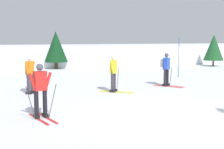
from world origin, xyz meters
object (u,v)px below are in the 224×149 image
object	(u,v)px
skier_blue	(166,68)
trail_marker_pole	(179,57)
skier_orange	(30,74)
skier_yellow	(114,72)
skier_red	(40,89)
conifer_far_centre	(214,47)
conifer_far_right	(56,47)

from	to	relation	value
skier_blue	trail_marker_pole	distance (m)	3.99
skier_orange	trail_marker_pole	bearing A→B (deg)	20.77
skier_yellow	trail_marker_pole	distance (m)	6.91
skier_red	skier_blue	size ratio (longest dim) A/B	1.00
skier_orange	conifer_far_centre	bearing A→B (deg)	31.07
trail_marker_pole	conifer_far_right	xyz separation A→B (m)	(-6.61, 7.72, 0.51)
skier_yellow	conifer_far_centre	xyz separation A→B (m)	(12.27, 10.19, 0.70)
skier_orange	conifer_far_centre	distance (m)	18.64
trail_marker_pole	conifer_far_centre	bearing A→B (deg)	42.31
skier_blue	conifer_far_centre	size ratio (longest dim) A/B	0.63
skier_blue	trail_marker_pole	bearing A→B (deg)	52.08
skier_yellow	conifer_far_right	distance (m)	11.88
skier_orange	trail_marker_pole	distance (m)	9.89
skier_orange	skier_blue	world-z (taller)	same
skier_orange	skier_red	size ratio (longest dim) A/B	1.00
skier_orange	skier_yellow	size ratio (longest dim) A/B	1.00
skier_red	trail_marker_pole	xyz separation A→B (m)	(9.19, 8.04, 0.33)
skier_orange	conifer_far_right	distance (m)	11.56
skier_yellow	skier_blue	bearing A→B (deg)	16.90
skier_yellow	conifer_far_centre	bearing A→B (deg)	39.71
trail_marker_pole	conifer_far_centre	distance (m)	9.08
skier_orange	skier_blue	bearing A→B (deg)	3.10
conifer_far_right	conifer_far_centre	bearing A→B (deg)	-6.88
skier_red	skier_blue	xyz separation A→B (m)	(6.75, 4.90, 0.04)
skier_yellow	trail_marker_pole	size ratio (longest dim) A/B	0.69
skier_yellow	conifer_far_centre	world-z (taller)	conifer_far_centre
conifer_far_right	conifer_far_centre	size ratio (longest dim) A/B	1.08
conifer_far_centre	skier_yellow	bearing A→B (deg)	-140.29
conifer_far_right	trail_marker_pole	bearing A→B (deg)	-49.43
conifer_far_centre	skier_red	bearing A→B (deg)	-138.34
skier_blue	skier_yellow	world-z (taller)	same
skier_orange	skier_blue	size ratio (longest dim) A/B	1.00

